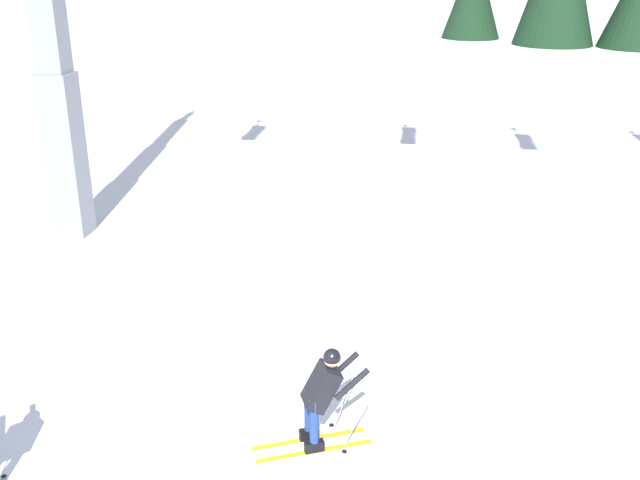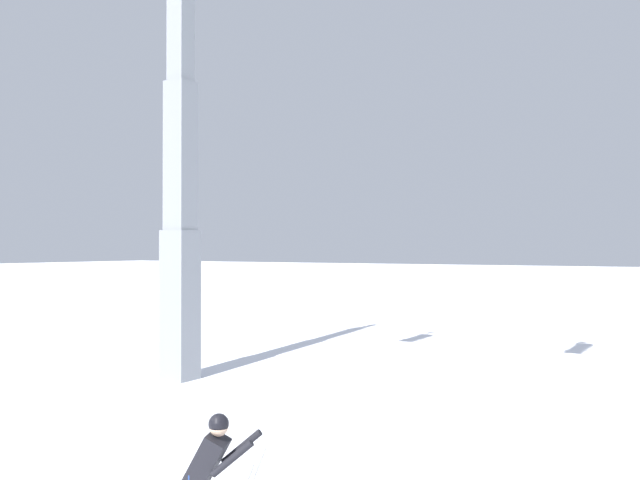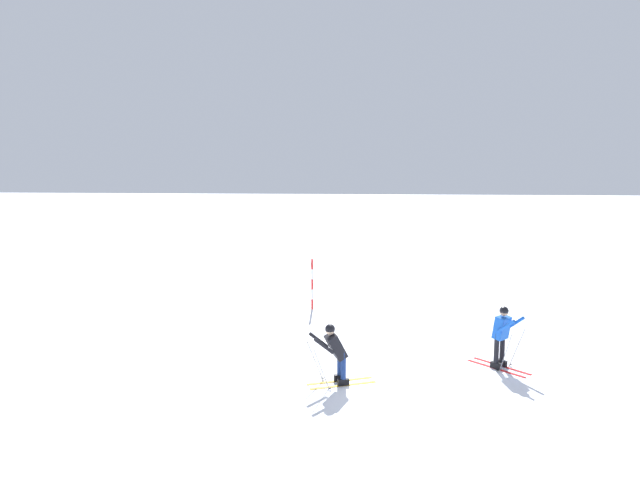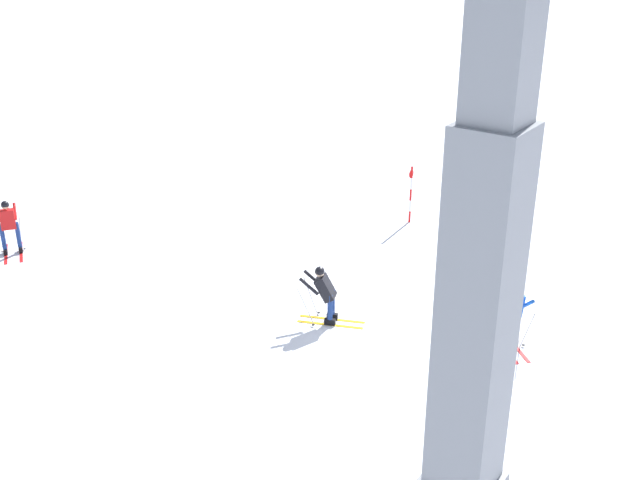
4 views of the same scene
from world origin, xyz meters
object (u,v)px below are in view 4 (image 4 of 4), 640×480
lift_tower_near (471,384)px  skier_carving_main (325,291)px  skier_distant_uphill (8,223)px  skier_distant_downhill (513,310)px  trail_marker_pole (411,192)px

lift_tower_near → skier_carving_main: bearing=-46.1°
skier_carving_main → skier_distant_uphill: (10.22, 2.20, 0.10)m
lift_tower_near → skier_distant_downhill: size_ratio=7.21×
skier_carving_main → skier_distant_downhill: (-4.29, -1.65, 0.10)m
skier_carving_main → trail_marker_pole: size_ratio=0.88×
skier_carving_main → skier_distant_downhill: skier_distant_downhill is taller
skier_distant_downhill → skier_distant_uphill: bearing=14.9°
lift_tower_near → trail_marker_pole: size_ratio=6.35×
skier_carving_main → skier_distant_uphill: skier_distant_uphill is taller
skier_distant_uphill → trail_marker_pole: bearing=-132.6°
trail_marker_pole → skier_carving_main: bearing=102.7°
skier_carving_main → lift_tower_near: 11.28m
trail_marker_pole → skier_distant_uphill: size_ratio=1.14×
trail_marker_pole → skier_distant_downhill: size_ratio=1.14×
skier_distant_downhill → skier_carving_main: bearing=21.1°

